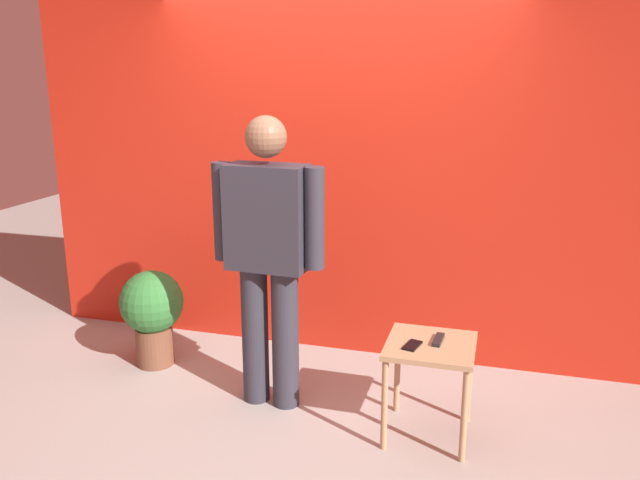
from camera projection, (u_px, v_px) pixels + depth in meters
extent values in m
plane|color=#9E9991|center=(280.00, 429.00, 3.75)|extent=(12.00, 12.00, 0.00)
cube|color=red|center=(336.00, 132.00, 4.48)|extent=(4.58, 0.12, 3.21)
cylinder|color=#2D2D38|center=(255.00, 334.00, 3.99)|extent=(0.17, 0.17, 0.88)
cylinder|color=#2D2D38|center=(285.00, 339.00, 3.93)|extent=(0.17, 0.17, 0.88)
cube|color=#2D2D38|center=(268.00, 217.00, 3.76)|extent=(0.49, 0.26, 0.62)
cube|color=silver|center=(276.00, 208.00, 3.87)|extent=(0.13, 0.02, 0.52)
cube|color=silver|center=(276.00, 211.00, 3.88)|extent=(0.05, 0.01, 0.47)
cylinder|color=#2D2D38|center=(223.00, 211.00, 3.85)|extent=(0.12, 0.12, 0.59)
cylinder|color=#2D2D38|center=(314.00, 218.00, 3.67)|extent=(0.12, 0.12, 0.59)
sphere|color=brown|center=(266.00, 137.00, 3.64)|extent=(0.24, 0.24, 0.24)
cube|color=tan|center=(431.00, 346.00, 3.56)|extent=(0.48, 0.48, 0.03)
cylinder|color=tan|center=(384.00, 405.00, 3.49)|extent=(0.04, 0.04, 0.53)
cylinder|color=tan|center=(464.00, 416.00, 3.38)|extent=(0.04, 0.04, 0.53)
cylinder|color=tan|center=(397.00, 371.00, 3.89)|extent=(0.04, 0.04, 0.53)
cylinder|color=tan|center=(469.00, 380.00, 3.77)|extent=(0.04, 0.04, 0.53)
cube|color=black|center=(412.00, 345.00, 3.52)|extent=(0.10, 0.16, 0.01)
cube|color=black|center=(438.00, 340.00, 3.58)|extent=(0.06, 0.17, 0.02)
cylinder|color=brown|center=(155.00, 345.00, 4.55)|extent=(0.26, 0.26, 0.28)
sphere|color=#2D7233|center=(152.00, 302.00, 4.47)|extent=(0.44, 0.44, 0.44)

